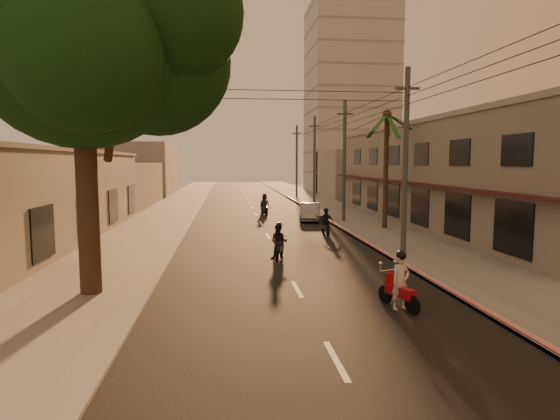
# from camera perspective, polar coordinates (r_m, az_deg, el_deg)

# --- Properties ---
(ground) EXTENTS (160.00, 160.00, 0.00)m
(ground) POSITION_cam_1_polar(r_m,az_deg,el_deg) (14.88, 3.25, -11.72)
(ground) COLOR #383023
(ground) RESTS_ON ground
(road) EXTENTS (10.00, 140.00, 0.02)m
(road) POSITION_cam_1_polar(r_m,az_deg,el_deg) (34.36, -2.34, -1.63)
(road) COLOR black
(road) RESTS_ON ground
(sidewalk_right) EXTENTS (5.00, 140.00, 0.12)m
(sidewalk_right) POSITION_cam_1_polar(r_m,az_deg,el_deg) (35.67, 9.77, -1.35)
(sidewalk_right) COLOR slate
(sidewalk_right) RESTS_ON ground
(sidewalk_left) EXTENTS (5.00, 140.00, 0.12)m
(sidewalk_left) POSITION_cam_1_polar(r_m,az_deg,el_deg) (34.65, -14.82, -1.68)
(sidewalk_left) COLOR slate
(sidewalk_left) RESTS_ON ground
(curb_stripe) EXTENTS (0.20, 60.00, 0.20)m
(curb_stripe) POSITION_cam_1_polar(r_m,az_deg,el_deg) (30.26, 8.03, -2.54)
(curb_stripe) COLOR red
(curb_stripe) RESTS_ON ground
(shophouse_row) EXTENTS (8.80, 34.20, 7.30)m
(shophouse_row) POSITION_cam_1_polar(r_m,az_deg,el_deg) (35.93, 20.74, 4.15)
(shophouse_row) COLOR gray
(shophouse_row) RESTS_ON ground
(left_building) EXTENTS (8.20, 24.20, 5.20)m
(left_building) POSITION_cam_1_polar(r_m,az_deg,el_deg) (30.34, -28.84, 1.56)
(left_building) COLOR #9C958D
(left_building) RESTS_ON ground
(distant_tower) EXTENTS (12.10, 12.10, 28.00)m
(distant_tower) POSITION_cam_1_polar(r_m,az_deg,el_deg) (72.98, 8.49, 13.30)
(distant_tower) COLOR #B7B5B2
(distant_tower) RESTS_ON ground
(broadleaf_tree) EXTENTS (9.60, 8.70, 12.10)m
(broadleaf_tree) POSITION_cam_1_polar(r_m,az_deg,el_deg) (17.13, -21.66, 18.91)
(broadleaf_tree) COLOR black
(broadleaf_tree) RESTS_ON ground
(palm_tree) EXTENTS (5.00, 5.00, 8.20)m
(palm_tree) POSITION_cam_1_polar(r_m,az_deg,el_deg) (31.84, 12.91, 10.51)
(palm_tree) COLOR black
(palm_tree) RESTS_ON ground
(utility_poles) EXTENTS (1.20, 48.26, 9.00)m
(utility_poles) POSITION_cam_1_polar(r_m,az_deg,el_deg) (35.11, 7.89, 9.15)
(utility_poles) COLOR #38383A
(utility_poles) RESTS_ON ground
(filler_right) EXTENTS (8.00, 14.00, 6.00)m
(filler_right) POSITION_cam_1_polar(r_m,az_deg,el_deg) (61.24, 9.16, 4.40)
(filler_right) COLOR #9C958D
(filler_right) RESTS_ON ground
(filler_left_near) EXTENTS (8.00, 14.00, 4.40)m
(filler_left_near) POSITION_cam_1_polar(r_m,az_deg,el_deg) (49.42, -19.99, 2.86)
(filler_left_near) COLOR #9C958D
(filler_left_near) RESTS_ON ground
(filler_left_far) EXTENTS (8.00, 14.00, 7.00)m
(filler_left_far) POSITION_cam_1_polar(r_m,az_deg,el_deg) (67.00, -16.43, 4.79)
(filler_left_far) COLOR #9C958D
(filler_left_far) RESTS_ON ground
(scooter_red) EXTENTS (0.98, 1.80, 1.84)m
(scooter_red) POSITION_cam_1_polar(r_m,az_deg,el_deg) (14.87, 14.42, -8.63)
(scooter_red) COLOR black
(scooter_red) RESTS_ON ground
(scooter_mid_a) EXTENTS (1.12, 1.72, 1.73)m
(scooter_mid_a) POSITION_cam_1_polar(r_m,az_deg,el_deg) (21.64, -0.12, -3.98)
(scooter_mid_a) COLOR black
(scooter_mid_a) RESTS_ON ground
(scooter_mid_b) EXTENTS (0.97, 1.74, 1.71)m
(scooter_mid_b) POSITION_cam_1_polar(r_m,az_deg,el_deg) (28.85, 5.60, -1.59)
(scooter_mid_b) COLOR black
(scooter_mid_b) RESTS_ON ground
(scooter_far_a) EXTENTS (1.07, 1.86, 1.85)m
(scooter_far_a) POSITION_cam_1_polar(r_m,az_deg,el_deg) (39.71, -1.90, 0.59)
(scooter_far_a) COLOR black
(scooter_far_a) RESTS_ON ground
(parked_car) EXTENTS (3.11, 4.70, 1.36)m
(parked_car) POSITION_cam_1_polar(r_m,az_deg,el_deg) (35.84, 3.69, -0.25)
(parked_car) COLOR gray
(parked_car) RESTS_ON ground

